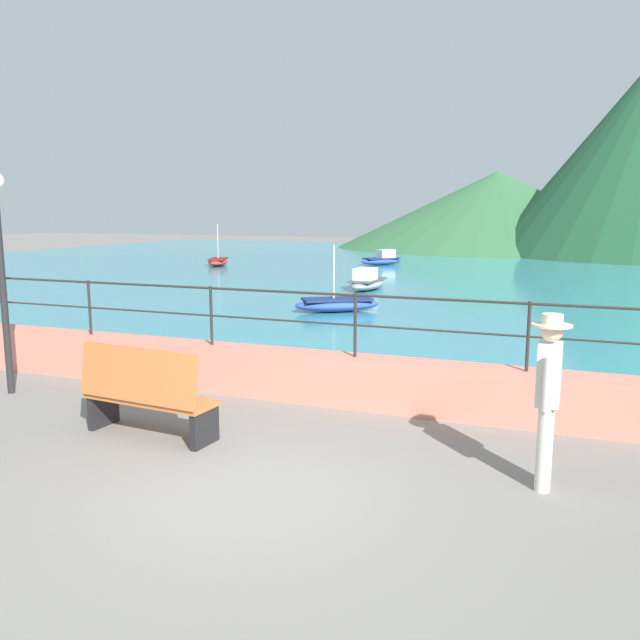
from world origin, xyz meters
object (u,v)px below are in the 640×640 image
(bench_main, at_px, (145,393))
(person_walking, at_px, (548,392))
(boat_0, at_px, (367,282))
(boat_2, at_px, (218,261))
(boat_3, at_px, (337,304))
(boat_1, at_px, (382,259))

(bench_main, xyz_separation_m, person_walking, (4.54, 0.23, 0.42))
(boat_0, height_order, boat_2, boat_2)
(person_walking, xyz_separation_m, boat_2, (-16.17, 21.52, -0.72))
(boat_2, bearing_deg, boat_3, -48.38)
(boat_0, bearing_deg, boat_2, 144.98)
(person_walking, bearing_deg, boat_0, 113.36)
(boat_2, bearing_deg, person_walking, -53.08)
(person_walking, relative_size, boat_1, 0.76)
(person_walking, xyz_separation_m, boat_1, (-8.69, 24.91, -0.65))
(person_walking, relative_size, boat_3, 0.73)
(bench_main, relative_size, boat_0, 0.74)
(bench_main, height_order, boat_1, bench_main)
(boat_1, bearing_deg, bench_main, -80.64)
(boat_0, bearing_deg, boat_1, 102.99)
(bench_main, distance_m, boat_2, 24.66)
(bench_main, xyz_separation_m, boat_0, (-1.77, 14.84, -0.23))
(boat_3, bearing_deg, boat_0, 97.80)
(bench_main, bearing_deg, boat_3, 96.29)
(bench_main, height_order, person_walking, person_walking)
(boat_3, bearing_deg, boat_2, 131.62)
(person_walking, distance_m, boat_0, 15.93)
(boat_3, bearing_deg, person_walking, -59.75)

